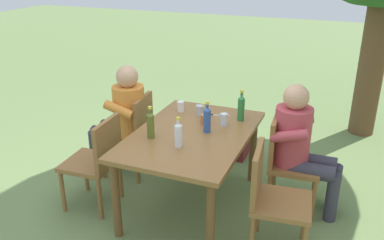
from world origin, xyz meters
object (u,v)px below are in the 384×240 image
chair_near_left (133,131)px  cup_steel (200,110)px  person_in_white_shirt (301,143)px  chair_far_right (271,195)px  bottle_clear (178,134)px  person_in_plaid_shirt (123,115)px  dining_table (192,142)px  bottle_blue (207,119)px  cup_terracotta (205,119)px  cup_glass (224,120)px  backpack_by_near_side (239,139)px  cup_white (181,107)px  bottle_olive (151,124)px  chair_far_left (286,158)px  table_knife (215,115)px  bottle_green (241,107)px  chair_near_right (97,159)px

chair_near_left → cup_steel: (-0.08, 0.70, 0.30)m
person_in_white_shirt → chair_far_right: bearing=-9.4°
bottle_clear → person_in_plaid_shirt: bearing=-124.7°
dining_table → bottle_blue: size_ratio=5.12×
cup_terracotta → cup_glass: 0.17m
bottle_blue → backpack_by_near_side: bearing=179.0°
cup_white → bottle_olive: bearing=0.8°
chair_near_left → person_in_plaid_shirt: 0.20m
bottle_clear → cup_white: (-0.73, -0.29, -0.06)m
chair_near_left → bottle_blue: 1.01m
chair_far_left → cup_glass: (0.07, -0.57, 0.31)m
bottle_clear → cup_steel: bearing=-173.3°
bottle_blue → table_knife: 0.42m
cup_glass → person_in_white_shirt: bearing=96.2°
bottle_green → bottle_olive: 0.89m
chair_near_right → dining_table: bearing=112.2°
person_in_plaid_shirt → backpack_by_near_side: person_in_plaid_shirt is taller
dining_table → cup_steel: bearing=-168.6°
chair_near_right → bottle_clear: size_ratio=3.41×
person_in_plaid_shirt → cup_glass: person_in_plaid_shirt is taller
chair_far_right → bottle_green: 0.98m
chair_near_right → bottle_clear: bottle_clear is taller
bottle_green → cup_glass: size_ratio=2.55×
bottle_green → table_knife: size_ratio=1.26×
bottle_clear → bottle_blue: 0.37m
cup_terracotta → backpack_by_near_side: cup_terracotta is taller
chair_near_right → person_in_white_shirt: size_ratio=0.74×
cup_terracotta → table_knife: bearing=174.9°
chair_near_left → cup_glass: (0.08, 0.99, 0.31)m
chair_near_right → cup_terracotta: bearing=123.9°
chair_near_right → person_in_plaid_shirt: size_ratio=0.74×
chair_near_right → bottle_blue: bearing=113.2°
chair_near_left → person_in_white_shirt: size_ratio=0.74×
chair_near_left → bottle_clear: 1.07m
chair_far_right → bottle_olive: (-0.11, -1.07, 0.37)m
cup_white → chair_far_right: bearing=54.5°
chair_near_right → backpack_by_near_side: chair_near_right is taller
dining_table → cup_glass: (-0.25, 0.21, 0.15)m
chair_near_left → cup_glass: 1.04m
cup_white → cup_glass: cup_glass is taller
chair_far_left → cup_glass: size_ratio=7.47×
cup_white → chair_far_left: bearing=83.8°
bottle_clear → backpack_by_near_side: 1.55m
table_knife → dining_table: bearing=-7.1°
chair_far_left → cup_glass: bearing=-83.2°
bottle_blue → cup_terracotta: bottle_blue is taller
chair_far_left → chair_near_left: (-0.01, -1.57, 0.00)m
bottle_olive → table_knife: size_ratio=1.20×
chair_far_right → person_in_plaid_shirt: bearing=-111.5°
chair_far_left → chair_near_right: bearing=-67.8°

